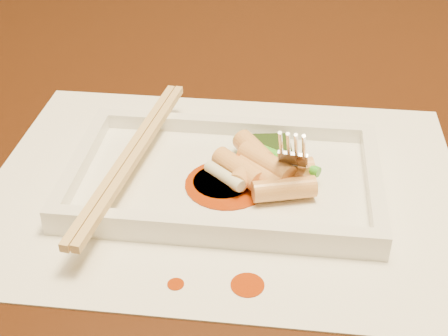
# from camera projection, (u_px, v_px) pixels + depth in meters

# --- Properties ---
(table) EXTENTS (1.40, 0.90, 0.75)m
(table) POSITION_uv_depth(u_px,v_px,m) (315.00, 176.00, 0.72)
(table) COLOR black
(table) RESTS_ON ground
(placemat) EXTENTS (0.40, 0.30, 0.00)m
(placemat) POSITION_uv_depth(u_px,v_px,m) (224.00, 186.00, 0.53)
(placemat) COLOR white
(placemat) RESTS_ON table
(sauce_splatter_a) EXTENTS (0.02, 0.02, 0.00)m
(sauce_splatter_a) POSITION_uv_depth(u_px,v_px,m) (247.00, 285.00, 0.44)
(sauce_splatter_a) COLOR #982C04
(sauce_splatter_a) RESTS_ON placemat
(sauce_splatter_b) EXTENTS (0.01, 0.01, 0.00)m
(sauce_splatter_b) POSITION_uv_depth(u_px,v_px,m) (176.00, 284.00, 0.44)
(sauce_splatter_b) COLOR #982C04
(sauce_splatter_b) RESTS_ON placemat
(plate_base) EXTENTS (0.26, 0.16, 0.01)m
(plate_base) POSITION_uv_depth(u_px,v_px,m) (224.00, 181.00, 0.53)
(plate_base) COLOR white
(plate_base) RESTS_ON placemat
(plate_rim_far) EXTENTS (0.26, 0.01, 0.01)m
(plate_rim_far) POSITION_uv_depth(u_px,v_px,m) (233.00, 126.00, 0.58)
(plate_rim_far) COLOR white
(plate_rim_far) RESTS_ON plate_base
(plate_rim_near) EXTENTS (0.26, 0.01, 0.01)m
(plate_rim_near) POSITION_uv_depth(u_px,v_px,m) (212.00, 228.00, 0.46)
(plate_rim_near) COLOR white
(plate_rim_near) RESTS_ON plate_base
(plate_rim_left) EXTENTS (0.01, 0.14, 0.01)m
(plate_rim_left) POSITION_uv_depth(u_px,v_px,m) (81.00, 161.00, 0.54)
(plate_rim_left) COLOR white
(plate_rim_left) RESTS_ON plate_base
(plate_rim_right) EXTENTS (0.01, 0.14, 0.01)m
(plate_rim_right) POSITION_uv_depth(u_px,v_px,m) (374.00, 181.00, 0.51)
(plate_rim_right) COLOR white
(plate_rim_right) RESTS_ON plate_base
(veg_piece) EXTENTS (0.04, 0.03, 0.01)m
(veg_piece) POSITION_uv_depth(u_px,v_px,m) (268.00, 147.00, 0.55)
(veg_piece) COLOR black
(veg_piece) RESTS_ON plate_base
(scallion_white) EXTENTS (0.04, 0.03, 0.01)m
(scallion_white) POSITION_uv_depth(u_px,v_px,m) (224.00, 176.00, 0.51)
(scallion_white) COLOR #EAEACC
(scallion_white) RESTS_ON plate_base
(scallion_green) EXTENTS (0.08, 0.05, 0.01)m
(scallion_green) POSITION_uv_depth(u_px,v_px,m) (276.00, 155.00, 0.53)
(scallion_green) COLOR #2B9C19
(scallion_green) RESTS_ON plate_base
(chopstick_a) EXTENTS (0.04, 0.24, 0.01)m
(chopstick_a) POSITION_uv_depth(u_px,v_px,m) (127.00, 154.00, 0.53)
(chopstick_a) COLOR tan
(chopstick_a) RESTS_ON plate_rim_near
(chopstick_b) EXTENTS (0.04, 0.24, 0.01)m
(chopstick_b) POSITION_uv_depth(u_px,v_px,m) (137.00, 155.00, 0.52)
(chopstick_b) COLOR tan
(chopstick_b) RESTS_ON plate_rim_near
(fork) EXTENTS (0.09, 0.10, 0.14)m
(fork) POSITION_uv_depth(u_px,v_px,m) (314.00, 95.00, 0.49)
(fork) COLOR silver
(fork) RESTS_ON plate_base
(sauce_blob_0) EXTENTS (0.07, 0.07, 0.00)m
(sauce_blob_0) POSITION_uv_depth(u_px,v_px,m) (227.00, 184.00, 0.52)
(sauce_blob_0) COLOR #982C04
(sauce_blob_0) RESTS_ON plate_base
(sauce_blob_1) EXTENTS (0.05, 0.05, 0.00)m
(sauce_blob_1) POSITION_uv_depth(u_px,v_px,m) (222.00, 182.00, 0.52)
(sauce_blob_1) COLOR #982C04
(sauce_blob_1) RESTS_ON plate_base
(rice_cake_0) EXTENTS (0.05, 0.03, 0.02)m
(rice_cake_0) POSITION_uv_depth(u_px,v_px,m) (284.00, 189.00, 0.50)
(rice_cake_0) COLOR #F3C071
(rice_cake_0) RESTS_ON plate_base
(rice_cake_1) EXTENTS (0.04, 0.03, 0.02)m
(rice_cake_1) POSITION_uv_depth(u_px,v_px,m) (289.00, 170.00, 0.52)
(rice_cake_1) COLOR #F3C071
(rice_cake_1) RESTS_ON plate_base
(rice_cake_2) EXTENTS (0.04, 0.04, 0.02)m
(rice_cake_2) POSITION_uv_depth(u_px,v_px,m) (254.00, 150.00, 0.53)
(rice_cake_2) COLOR #F3C071
(rice_cake_2) RESTS_ON plate_base
(rice_cake_3) EXTENTS (0.05, 0.05, 0.02)m
(rice_cake_3) POSITION_uv_depth(u_px,v_px,m) (238.00, 169.00, 0.52)
(rice_cake_3) COLOR #F3C071
(rice_cake_3) RESTS_ON plate_base
(rice_cake_4) EXTENTS (0.05, 0.05, 0.02)m
(rice_cake_4) POSITION_uv_depth(u_px,v_px,m) (260.00, 175.00, 0.51)
(rice_cake_4) COLOR #F3C071
(rice_cake_4) RESTS_ON plate_base
(rice_cake_5) EXTENTS (0.05, 0.05, 0.02)m
(rice_cake_5) POSITION_uv_depth(u_px,v_px,m) (266.00, 164.00, 0.52)
(rice_cake_5) COLOR #F3C071
(rice_cake_5) RESTS_ON plate_base
(rice_cake_6) EXTENTS (0.05, 0.04, 0.02)m
(rice_cake_6) POSITION_uv_depth(u_px,v_px,m) (281.00, 170.00, 0.52)
(rice_cake_6) COLOR #F3C071
(rice_cake_6) RESTS_ON plate_base
(rice_cake_7) EXTENTS (0.03, 0.04, 0.02)m
(rice_cake_7) POSITION_uv_depth(u_px,v_px,m) (246.00, 171.00, 0.52)
(rice_cake_7) COLOR #F3C071
(rice_cake_7) RESTS_ON plate_base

